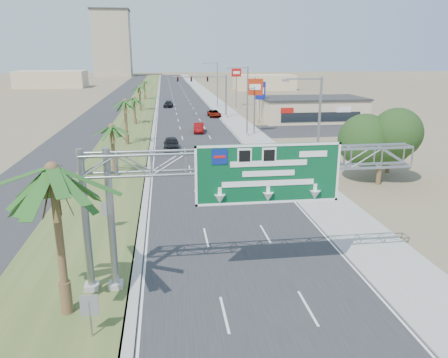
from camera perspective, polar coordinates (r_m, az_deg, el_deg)
road at (r=121.18m, az=-5.71°, el=10.35°), size 12.00×300.00×0.02m
sidewalk_right at (r=121.78m, az=-1.65°, el=10.47°), size 4.00×300.00×0.10m
median_grass at (r=121.23m, az=-10.52°, el=10.19°), size 7.00×300.00×0.12m
opposing_road at (r=121.76m, az=-13.86°, el=10.00°), size 8.00×300.00×0.02m
sign_gantry at (r=21.47m, az=1.49°, el=0.96°), size 16.75×1.24×7.50m
palm_near at (r=19.72m, az=-21.56°, el=1.09°), size 5.70×5.70×8.35m
palm_row_b at (r=43.37m, az=-14.48°, el=6.53°), size 3.99×3.99×5.95m
palm_row_c at (r=59.07m, az=-12.83°, el=9.76°), size 3.99×3.99×6.75m
palm_row_d at (r=77.05m, az=-11.68°, el=10.25°), size 3.99×3.99×5.45m
palm_row_e at (r=95.90m, az=-11.00°, el=11.74°), size 3.99×3.99×6.15m
palm_row_f at (r=120.85m, az=-10.39°, el=12.39°), size 3.99×3.99×5.75m
streetlight_near at (r=35.27m, az=11.84°, el=4.29°), size 3.27×0.44×10.00m
streetlight_mid at (r=64.01m, az=2.89°, el=9.70°), size 3.27×0.44×10.00m
streetlight_far at (r=99.48m, az=-0.98°, el=11.93°), size 3.27×0.44×10.00m
signal_mast at (r=83.35m, az=-1.14°, el=11.27°), size 10.28×0.71×8.00m
store_building at (r=81.54m, az=11.35°, el=8.85°), size 18.00×10.00×4.00m
oak_near at (r=41.98m, az=20.02°, el=5.26°), size 4.50×4.50×6.80m
oak_far at (r=46.98m, az=20.98°, el=5.33°), size 3.50×3.50×5.60m
median_signback_a at (r=19.70m, az=-17.15°, el=-15.86°), size 0.75×0.08×2.08m
median_signback_b at (r=30.57m, az=-15.01°, el=-4.03°), size 0.75×0.08×2.08m
tower_distant at (r=262.07m, az=-14.40°, el=16.73°), size 20.00×16.00×35.00m
building_distant_left at (r=175.52m, az=-21.60°, el=12.03°), size 24.00×14.00×6.00m
building_distant_right at (r=154.70m, az=5.25°, el=12.48°), size 20.00×12.00×5.00m
car_left_lane at (r=55.54m, az=-6.92°, el=4.59°), size 2.00×4.75×1.60m
car_mid_lane at (r=68.00m, az=-3.31°, el=6.69°), size 1.90×4.54×1.46m
car_right_lane at (r=85.43m, az=-1.29°, el=8.55°), size 2.42×4.79×1.30m
car_far at (r=102.30m, az=-7.29°, el=9.65°), size 2.48×4.80×1.33m
pole_sign_red_near at (r=66.21m, az=4.05°, el=11.52°), size 2.42×0.53×8.42m
pole_sign_blue at (r=77.21m, az=4.69°, el=11.23°), size 2.01×0.42×7.33m
pole_sign_red_far at (r=101.79m, az=1.62°, el=13.31°), size 2.22×0.59×8.82m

